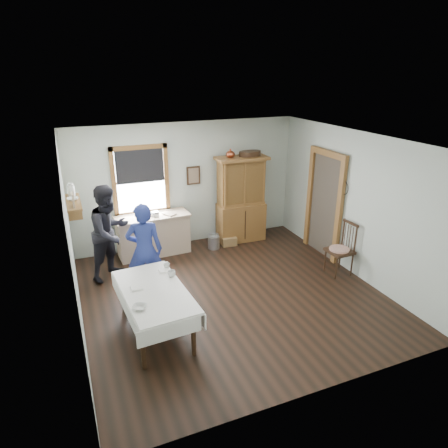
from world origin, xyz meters
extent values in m
cube|color=black|center=(0.00, 0.00, 0.01)|extent=(5.00, 5.00, 0.01)
cube|color=beige|center=(0.00, 0.00, 2.70)|extent=(5.00, 5.00, 0.01)
cube|color=beige|center=(0.00, 2.50, 1.35)|extent=(5.00, 0.01, 2.70)
cube|color=beige|center=(0.00, -2.50, 1.35)|extent=(5.00, 0.01, 2.70)
cube|color=beige|center=(-2.50, 0.00, 1.35)|extent=(0.01, 5.00, 2.70)
cube|color=beige|center=(2.50, 0.00, 1.35)|extent=(0.01, 5.00, 2.70)
cube|color=white|center=(-1.00, 2.48, 1.55)|extent=(1.00, 0.02, 1.30)
cube|color=brown|center=(-1.00, 2.46, 2.25)|extent=(1.18, 0.06, 0.09)
cube|color=brown|center=(-1.00, 2.46, 0.85)|extent=(1.18, 0.06, 0.09)
cube|color=brown|center=(-1.54, 2.46, 1.55)|extent=(0.09, 0.06, 1.48)
cube|color=brown|center=(-0.46, 2.46, 1.55)|extent=(0.09, 0.06, 1.48)
cube|color=black|center=(-1.00, 2.44, 1.86)|extent=(0.98, 0.03, 0.68)
cube|color=#41392F|center=(2.47, 0.85, 1.05)|extent=(0.03, 0.90, 2.10)
cube|color=brown|center=(2.44, 0.34, 1.05)|extent=(0.08, 0.12, 2.10)
cube|color=brown|center=(2.44, 1.36, 1.05)|extent=(0.08, 0.12, 2.10)
cube|color=brown|center=(2.44, 0.85, 2.16)|extent=(0.08, 1.14, 0.12)
cube|color=brown|center=(-2.37, 1.50, 1.55)|extent=(0.24, 1.00, 0.04)
cube|color=brown|center=(-2.37, 1.10, 1.45)|extent=(0.22, 0.03, 0.18)
cube|color=brown|center=(-2.37, 1.90, 1.45)|extent=(0.22, 0.03, 0.18)
cube|color=tan|center=(-2.37, 1.20, 1.68)|extent=(0.03, 0.22, 0.24)
cylinder|color=silver|center=(-2.37, 1.85, 1.68)|extent=(0.12, 0.12, 0.22)
cube|color=#372313|center=(0.15, 2.46, 1.55)|extent=(0.30, 0.04, 0.40)
torus|color=black|center=(2.45, 0.30, 1.72)|extent=(0.01, 0.27, 0.27)
cube|color=tan|center=(-0.88, 2.15, 0.44)|extent=(1.55, 0.64, 0.88)
cube|color=brown|center=(1.16, 2.15, 0.97)|extent=(1.16, 0.58, 1.94)
cube|color=white|center=(-1.47, -0.51, 0.35)|extent=(1.03, 1.80, 0.70)
cube|color=#372313|center=(2.22, -0.07, 0.52)|extent=(0.51, 0.51, 1.05)
cube|color=#A5A8AD|center=(0.40, 1.93, 0.14)|extent=(0.32, 0.32, 0.28)
cube|color=#976A44|center=(0.78, 1.95, 0.10)|extent=(0.34, 0.26, 0.19)
imported|color=navy|center=(-1.36, 0.60, 0.78)|extent=(0.65, 0.51, 1.56)
imported|color=black|center=(-1.82, 1.49, 0.84)|extent=(1.03, 0.99, 1.67)
imported|color=silver|center=(-1.11, -0.21, 0.74)|extent=(0.16, 0.16, 0.10)
imported|color=silver|center=(-1.12, 0.06, 0.74)|extent=(0.10, 0.10, 0.10)
imported|color=silver|center=(-1.76, -0.92, 0.72)|extent=(0.28, 0.28, 0.05)
imported|color=#7A6651|center=(-0.61, 2.02, 0.89)|extent=(0.24, 0.27, 0.02)
imported|color=silver|center=(-0.96, 2.18, 0.91)|extent=(0.25, 0.25, 0.06)
imported|color=silver|center=(-2.37, 1.55, 1.60)|extent=(0.22, 0.22, 0.05)
camera|label=1|loc=(-2.45, -5.61, 3.74)|focal=32.00mm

